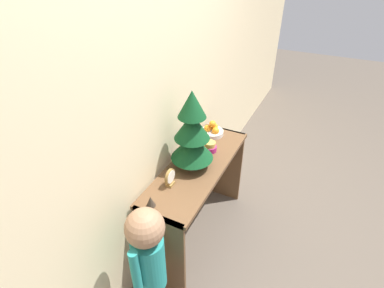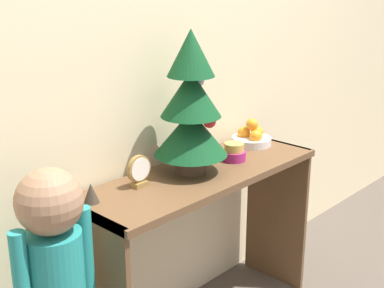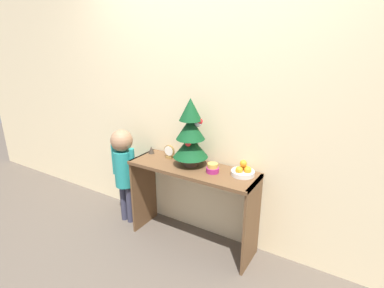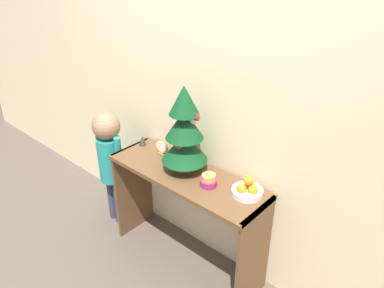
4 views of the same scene
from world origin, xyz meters
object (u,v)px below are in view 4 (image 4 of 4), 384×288
fruit_bowl (248,190)px  child_figure (109,153)px  desk_clock (162,147)px  figurine (143,141)px  singing_bowl (209,181)px  mini_tree (184,132)px

fruit_bowl → child_figure: bearing=-173.8°
desk_clock → figurine: 0.22m
desk_clock → child_figure: 0.51m
singing_bowl → mini_tree: bearing=170.9°
mini_tree → fruit_bowl: 0.53m
desk_clock → figurine: (-0.22, 0.01, -0.03)m
mini_tree → singing_bowl: 0.34m
desk_clock → figurine: size_ratio=1.73×
singing_bowl → child_figure: bearing=-177.1°
mini_tree → desk_clock: mini_tree is taller
singing_bowl → figurine: bearing=173.1°
fruit_bowl → singing_bowl: bearing=-161.1°
figurine → child_figure: (-0.25, -0.13, -0.14)m
mini_tree → figurine: (-0.47, 0.05, -0.24)m
singing_bowl → desk_clock: desk_clock is taller
mini_tree → singing_bowl: bearing=-9.1°
mini_tree → child_figure: size_ratio=0.60×
desk_clock → child_figure: size_ratio=0.13×
mini_tree → singing_bowl: (0.24, -0.04, -0.25)m
fruit_bowl → desk_clock: size_ratio=1.49×
fruit_bowl → child_figure: (-1.19, -0.13, -0.14)m
fruit_bowl → desk_clock: fruit_bowl is taller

